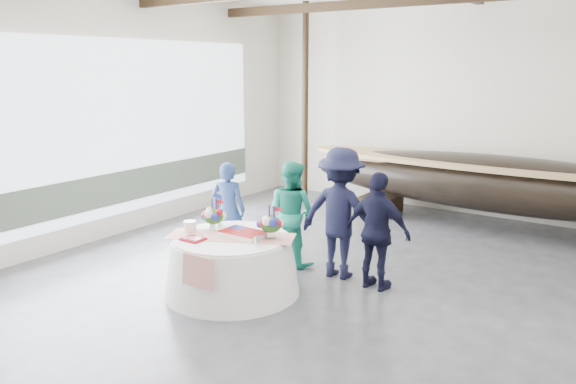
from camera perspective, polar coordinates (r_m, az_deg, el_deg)
The scene contains 11 objects.
floor at distance 7.52m, azimuth 3.96°, elevation -11.85°, with size 10.00×12.00×0.01m, color #3D3D42.
wall_back at distance 12.43m, azimuth 18.42°, elevation 8.05°, with size 10.00×0.02×4.50m, color silver.
wall_left at distance 10.33m, azimuth -20.69°, elevation 7.06°, with size 0.02×12.00×4.50m, color silver.
open_bay at distance 10.94m, azimuth -16.08°, elevation 5.42°, with size 0.03×7.00×3.20m.
longboat_display at distance 11.37m, azimuth 20.36°, elevation 0.86°, with size 7.88×1.58×1.48m.
banquet_table at distance 7.95m, azimuth -5.74°, elevation -7.32°, with size 1.90×1.90×0.81m.
tabletop_items at distance 7.88m, azimuth -5.28°, elevation -3.25°, with size 1.82×1.24×0.40m.
guest_woman_blue at distance 9.33m, azimuth -6.06°, elevation -1.78°, with size 0.58×0.38×1.59m, color navy.
guest_woman_teal at distance 8.90m, azimuth 0.37°, elevation -2.14°, with size 0.82×0.64×1.68m, color #1B9074.
guest_man_left at distance 8.37m, azimuth 5.38°, elevation -2.16°, with size 1.27×0.73×1.96m, color black.
guest_man_right at distance 7.98m, azimuth 9.12°, elevation -4.00°, with size 0.99×0.41×1.69m, color black.
Camera 1 is at (3.42, -5.92, 3.12)m, focal length 35.00 mm.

